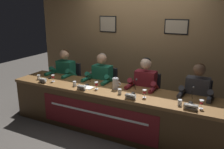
{
  "coord_description": "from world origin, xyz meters",
  "views": [
    {
      "loc": [
        1.76,
        -3.4,
        2.1
      ],
      "look_at": [
        0.0,
        0.0,
        1.0
      ],
      "focal_mm": 38.67,
      "sensor_mm": 36.0,
      "label": 1
    }
  ],
  "objects_px": {
    "panelist_center_right": "(144,88)",
    "juice_glass_center_right": "(145,92)",
    "chair_center_left": "(105,91)",
    "document_stack_center_left": "(87,87)",
    "chair_far_right": "(196,108)",
    "juice_glass_center_left": "(96,84)",
    "juice_glass_far_left": "(53,77)",
    "microphone_center_left": "(88,81)",
    "nameplate_center_left": "(81,88)",
    "water_pitcher_central": "(116,83)",
    "microphone_center_right": "(134,89)",
    "microphone_far_left": "(51,74)",
    "nameplate_far_right": "(191,107)",
    "chair_far_left": "(70,85)",
    "chair_center_right": "(147,99)",
    "panelist_far_right": "(196,96)",
    "water_cup_center_right": "(120,92)",
    "conference_table": "(109,104)",
    "nameplate_center_right": "(130,97)",
    "microphone_far_right": "(192,97)",
    "water_cup_center_left": "(75,84)",
    "juice_glass_far_right": "(201,103)",
    "water_cup_far_right": "(180,103)",
    "nameplate_far_left": "(42,80)",
    "panelist_far_left": "(64,75)",
    "water_cup_far_left": "(39,77)"
  },
  "relations": [
    {
      "from": "nameplate_center_left",
      "to": "juice_glass_center_left",
      "type": "relative_size",
      "value": 1.27
    },
    {
      "from": "panelist_far_left",
      "to": "water_pitcher_central",
      "type": "distance_m",
      "value": 1.41
    },
    {
      "from": "water_cup_center_right",
      "to": "nameplate_far_right",
      "type": "xyz_separation_m",
      "value": [
        1.1,
        -0.1,
        0.0
      ]
    },
    {
      "from": "chair_center_left",
      "to": "chair_far_right",
      "type": "height_order",
      "value": "same"
    },
    {
      "from": "juice_glass_center_right",
      "to": "juice_glass_center_left",
      "type": "bearing_deg",
      "value": -179.75
    },
    {
      "from": "water_cup_far_left",
      "to": "juice_glass_far_left",
      "type": "bearing_deg",
      "value": 3.49
    },
    {
      "from": "chair_center_right",
      "to": "panelist_far_right",
      "type": "relative_size",
      "value": 0.74
    },
    {
      "from": "chair_far_left",
      "to": "panelist_center_right",
      "type": "height_order",
      "value": "panelist_center_right"
    },
    {
      "from": "water_cup_center_right",
      "to": "juice_glass_center_right",
      "type": "bearing_deg",
      "value": 5.84
    },
    {
      "from": "nameplate_center_right",
      "to": "document_stack_center_left",
      "type": "height_order",
      "value": "nameplate_center_right"
    },
    {
      "from": "chair_center_left",
      "to": "document_stack_center_left",
      "type": "height_order",
      "value": "chair_center_left"
    },
    {
      "from": "nameplate_center_left",
      "to": "chair_far_right",
      "type": "distance_m",
      "value": 1.95
    },
    {
      "from": "microphone_far_left",
      "to": "nameplate_far_right",
      "type": "relative_size",
      "value": 1.14
    },
    {
      "from": "chair_center_left",
      "to": "water_pitcher_central",
      "type": "relative_size",
      "value": 4.37
    },
    {
      "from": "panelist_far_right",
      "to": "water_cup_far_right",
      "type": "relative_size",
      "value": 14.66
    },
    {
      "from": "chair_center_left",
      "to": "chair_center_right",
      "type": "distance_m",
      "value": 0.87
    },
    {
      "from": "conference_table",
      "to": "nameplate_center_right",
      "type": "height_order",
      "value": "nameplate_center_right"
    },
    {
      "from": "chair_far_left",
      "to": "water_cup_far_right",
      "type": "distance_m",
      "value": 2.6
    },
    {
      "from": "juice_glass_far_left",
      "to": "microphone_center_left",
      "type": "distance_m",
      "value": 0.69
    },
    {
      "from": "microphone_center_left",
      "to": "panelist_far_right",
      "type": "distance_m",
      "value": 1.81
    },
    {
      "from": "water_pitcher_central",
      "to": "panelist_far_left",
      "type": "bearing_deg",
      "value": 166.24
    },
    {
      "from": "document_stack_center_left",
      "to": "microphone_center_right",
      "type": "bearing_deg",
      "value": 9.24
    },
    {
      "from": "water_cup_far_left",
      "to": "panelist_far_left",
      "type": "bearing_deg",
      "value": 70.82
    },
    {
      "from": "water_cup_far_right",
      "to": "document_stack_center_left",
      "type": "xyz_separation_m",
      "value": [
        -1.57,
        0.04,
        -0.03
      ]
    },
    {
      "from": "water_cup_center_right",
      "to": "nameplate_center_left",
      "type": "bearing_deg",
      "value": -169.67
    },
    {
      "from": "chair_far_left",
      "to": "panelist_far_right",
      "type": "xyz_separation_m",
      "value": [
        2.61,
        -0.2,
        0.28
      ]
    },
    {
      "from": "chair_center_right",
      "to": "chair_far_left",
      "type": "bearing_deg",
      "value": 180.0
    },
    {
      "from": "nameplate_far_left",
      "to": "microphone_far_right",
      "type": "xyz_separation_m",
      "value": [
        2.57,
        0.28,
        0.03
      ]
    },
    {
      "from": "nameplate_far_left",
      "to": "juice_glass_far_right",
      "type": "xyz_separation_m",
      "value": [
        2.73,
        0.11,
        0.05
      ]
    },
    {
      "from": "juice_glass_far_left",
      "to": "microphone_center_right",
      "type": "bearing_deg",
      "value": 4.4
    },
    {
      "from": "panelist_center_right",
      "to": "microphone_far_right",
      "type": "distance_m",
      "value": 0.93
    },
    {
      "from": "chair_far_left",
      "to": "microphone_center_left",
      "type": "bearing_deg",
      "value": -33.81
    },
    {
      "from": "microphone_far_left",
      "to": "chair_center_left",
      "type": "xyz_separation_m",
      "value": [
        0.9,
        0.54,
        -0.37
      ]
    },
    {
      "from": "nameplate_center_right",
      "to": "chair_far_right",
      "type": "bearing_deg",
      "value": 44.82
    },
    {
      "from": "nameplate_far_left",
      "to": "chair_center_right",
      "type": "xyz_separation_m",
      "value": [
        1.72,
        0.83,
        -0.34
      ]
    },
    {
      "from": "nameplate_far_left",
      "to": "nameplate_center_right",
      "type": "distance_m",
      "value": 1.74
    },
    {
      "from": "chair_center_left",
      "to": "water_cup_center_left",
      "type": "bearing_deg",
      "value": -106.19
    },
    {
      "from": "juice_glass_center_right",
      "to": "chair_far_right",
      "type": "bearing_deg",
      "value": 45.02
    },
    {
      "from": "panelist_center_right",
      "to": "juice_glass_center_right",
      "type": "height_order",
      "value": "panelist_center_right"
    },
    {
      "from": "juice_glass_far_left",
      "to": "water_cup_center_left",
      "type": "xyz_separation_m",
      "value": [
        0.5,
        -0.03,
        -0.05
      ]
    },
    {
      "from": "chair_far_right",
      "to": "chair_center_left",
      "type": "bearing_deg",
      "value": 180.0
    },
    {
      "from": "chair_center_left",
      "to": "microphone_center_left",
      "type": "bearing_deg",
      "value": -93.55
    },
    {
      "from": "panelist_far_right",
      "to": "water_cup_far_right",
      "type": "xyz_separation_m",
      "value": [
        -0.14,
        -0.54,
        0.06
      ]
    },
    {
      "from": "water_cup_center_left",
      "to": "panelist_center_right",
      "type": "relative_size",
      "value": 0.07
    },
    {
      "from": "nameplate_center_left",
      "to": "juice_glass_center_left",
      "type": "height_order",
      "value": "juice_glass_center_left"
    },
    {
      "from": "water_pitcher_central",
      "to": "juice_glass_far_left",
      "type": "bearing_deg",
      "value": -172.39
    },
    {
      "from": "water_cup_center_left",
      "to": "juice_glass_far_right",
      "type": "distance_m",
      "value": 2.09
    },
    {
      "from": "microphone_far_left",
      "to": "nameplate_far_right",
      "type": "height_order",
      "value": "microphone_far_left"
    },
    {
      "from": "conference_table",
      "to": "juice_glass_far_right",
      "type": "distance_m",
      "value": 1.49
    },
    {
      "from": "panelist_far_left",
      "to": "juice_glass_far_right",
      "type": "xyz_separation_m",
      "value": [
        2.75,
        -0.52,
        0.11
      ]
    }
  ]
}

